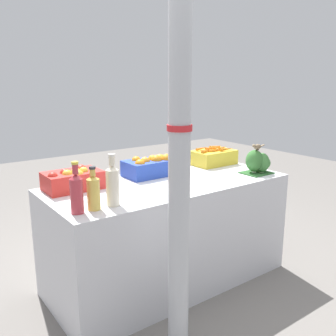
# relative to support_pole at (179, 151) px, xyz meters

# --- Properties ---
(ground_plane) EXTENTS (10.00, 10.00, 0.00)m
(ground_plane) POSITION_rel_support_pole_xyz_m (0.41, 0.66, -1.15)
(ground_plane) COLOR slate
(market_table) EXTENTS (1.74, 0.77, 0.77)m
(market_table) POSITION_rel_support_pole_xyz_m (0.41, 0.66, -0.76)
(market_table) COLOR silver
(market_table) RESTS_ON ground_plane
(support_pole) EXTENTS (0.13, 0.13, 2.29)m
(support_pole) POSITION_rel_support_pole_xyz_m (0.00, 0.00, 0.00)
(support_pole) COLOR #B7BABF
(support_pole) RESTS_ON ground_plane
(apple_crate) EXTENTS (0.37, 0.23, 0.15)m
(apple_crate) POSITION_rel_support_pole_xyz_m (-0.21, 0.87, -0.30)
(apple_crate) COLOR red
(apple_crate) RESTS_ON market_table
(orange_crate) EXTENTS (0.37, 0.23, 0.16)m
(orange_crate) POSITION_rel_support_pole_xyz_m (0.40, 0.88, -0.30)
(orange_crate) COLOR #2847B7
(orange_crate) RESTS_ON market_table
(carrot_crate) EXTENTS (0.37, 0.23, 0.15)m
(carrot_crate) POSITION_rel_support_pole_xyz_m (1.06, 0.88, -0.31)
(carrot_crate) COLOR gold
(carrot_crate) RESTS_ON market_table
(broccoli_pile) EXTENTS (0.25, 0.18, 0.19)m
(broccoli_pile) POSITION_rel_support_pole_xyz_m (1.13, 0.45, -0.29)
(broccoli_pile) COLOR #2D602D
(broccoli_pile) RESTS_ON market_table
(juice_bottle_ruby) EXTENTS (0.07, 0.07, 0.29)m
(juice_bottle_ruby) POSITION_rel_support_pole_xyz_m (-0.37, 0.43, -0.25)
(juice_bottle_ruby) COLOR #B2333D
(juice_bottle_ruby) RESTS_ON market_table
(juice_bottle_golden) EXTENTS (0.07, 0.07, 0.25)m
(juice_bottle_golden) POSITION_rel_support_pole_xyz_m (-0.27, 0.43, -0.27)
(juice_bottle_golden) COLOR gold
(juice_bottle_golden) RESTS_ON market_table
(juice_bottle_cloudy) EXTENTS (0.08, 0.08, 0.31)m
(juice_bottle_cloudy) POSITION_rel_support_pole_xyz_m (-0.15, 0.43, -0.25)
(juice_bottle_cloudy) COLOR beige
(juice_bottle_cloudy) RESTS_ON market_table
(pickle_jar) EXTENTS (0.10, 0.10, 0.12)m
(pickle_jar) POSITION_rel_support_pole_xyz_m (0.34, 0.47, -0.31)
(pickle_jar) COLOR #B2C684
(pickle_jar) RESTS_ON market_table
(sparrow_bird) EXTENTS (0.14, 0.04, 0.05)m
(sparrow_bird) POSITION_rel_support_pole_xyz_m (1.10, 0.44, -0.16)
(sparrow_bird) COLOR #4C3D2D
(sparrow_bird) RESTS_ON broccoli_pile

